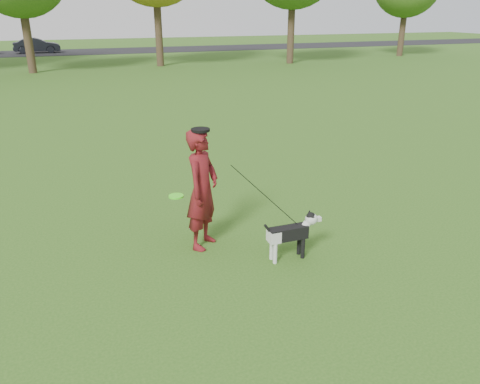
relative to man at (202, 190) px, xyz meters
name	(u,v)px	position (x,y,z in m)	size (l,w,h in m)	color
ground	(239,255)	(0.42, -0.53, -0.97)	(120.00, 120.00, 0.00)	#285116
road	(88,52)	(0.42, 39.47, -0.96)	(120.00, 7.00, 0.02)	black
man	(202,190)	(0.00, 0.00, 0.00)	(0.71, 0.47, 1.95)	#5C0D1D
dog	(292,231)	(1.16, -0.88, -0.52)	(0.98, 0.20, 0.75)	black
car_mid	(37,45)	(-3.77, 39.47, -0.32)	(1.33, 3.83, 1.26)	black
man_held_items	(265,196)	(0.87, -0.47, -0.04)	(1.85, 1.02, 1.46)	#49FF20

